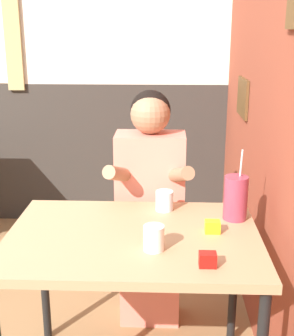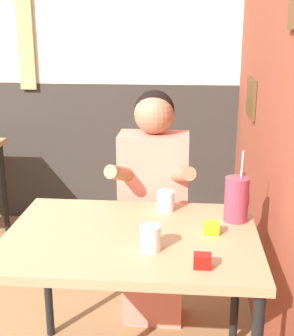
% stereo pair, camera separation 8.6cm
% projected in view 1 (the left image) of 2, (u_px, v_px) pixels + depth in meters
% --- Properties ---
extents(brick_wall_right, '(0.08, 4.22, 2.70)m').
position_uv_depth(brick_wall_right, '(265.00, 61.00, 2.33)').
color(brick_wall_right, brown).
rests_on(brick_wall_right, ground_plane).
extents(back_wall, '(5.77, 0.09, 2.70)m').
position_uv_depth(back_wall, '(40.00, 49.00, 3.47)').
color(back_wall, beige).
rests_on(back_wall, ground_plane).
extents(main_table, '(1.00, 0.72, 0.73)m').
position_uv_depth(main_table, '(133.00, 251.00, 1.87)').
color(main_table, tan).
rests_on(main_table, ground_plane).
extents(person_seated, '(0.42, 0.40, 1.23)m').
position_uv_depth(person_seated, '(150.00, 208.00, 2.36)').
color(person_seated, '#EA7F6B').
rests_on(person_seated, ground_plane).
extents(cocktail_pitcher, '(0.10, 0.10, 0.31)m').
position_uv_depth(cocktail_pitcher, '(236.00, 198.00, 1.97)').
color(cocktail_pitcher, '#99384C').
rests_on(cocktail_pitcher, main_table).
extents(glass_near_pitcher, '(0.08, 0.08, 0.09)m').
position_uv_depth(glass_near_pitcher, '(164.00, 201.00, 2.08)').
color(glass_near_pitcher, silver).
rests_on(glass_near_pitcher, main_table).
extents(glass_center, '(0.08, 0.08, 0.09)m').
position_uv_depth(glass_center, '(154.00, 238.00, 1.70)').
color(glass_center, silver).
rests_on(glass_center, main_table).
extents(condiment_ketchup, '(0.06, 0.04, 0.05)m').
position_uv_depth(condiment_ketchup, '(208.00, 260.00, 1.59)').
color(condiment_ketchup, '#B7140F').
rests_on(condiment_ketchup, main_table).
extents(condiment_mustard, '(0.06, 0.04, 0.05)m').
position_uv_depth(condiment_mustard, '(212.00, 227.00, 1.85)').
color(condiment_mustard, yellow).
rests_on(condiment_mustard, main_table).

